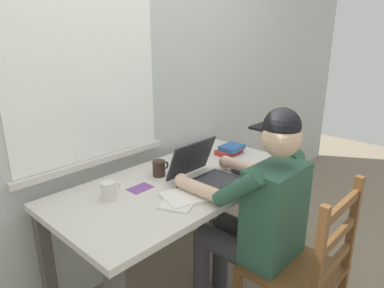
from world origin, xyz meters
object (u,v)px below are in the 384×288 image
Objects in this scene: wooden_chair at (303,271)px; coffee_mug_white at (109,190)px; coffee_mug_dark at (159,168)px; seated_person at (256,210)px; computer_mouse at (238,171)px; landscape_photo_print at (140,188)px; desk at (182,195)px; laptop at (204,173)px; book_stack_main at (230,150)px.

wooden_chair reaches higher than coffee_mug_white.
seated_person is at bearing -75.89° from coffee_mug_dark.
computer_mouse is 0.59m from landscape_photo_print.
computer_mouse is 0.77× the size of landscape_photo_print.
desk is 11.46× the size of landscape_photo_print.
laptop is 0.24m from computer_mouse.
coffee_mug_dark is (-0.34, 0.33, 0.03)m from computer_mouse.
book_stack_main is (0.54, 0.06, 0.13)m from desk.
desk is 4.51× the size of laptop.
coffee_mug_dark is (-0.11, 0.25, -0.01)m from laptop.
coffee_mug_dark is (0.37, 0.04, -0.00)m from coffee_mug_white.
laptop is 0.51m from book_stack_main.
computer_mouse is (0.23, -0.08, -0.04)m from laptop.
coffee_mug_dark is 0.58× the size of book_stack_main.
laptop is 2.54× the size of landscape_photo_print.
coffee_mug_white is (-0.52, 0.83, 0.34)m from wooden_chair.
coffee_mug_dark is at bearing 15.89° from landscape_photo_print.
coffee_mug_dark is 0.20m from landscape_photo_print.
laptop is 1.69× the size of book_stack_main.
wooden_chair reaches higher than desk.
coffee_mug_white is (-0.49, 0.21, -0.01)m from laptop.
laptop reaches higher than desk.
computer_mouse is at bearing -22.16° from coffee_mug_white.
book_stack_main is (0.96, -0.04, -0.02)m from coffee_mug_white.
desk is at bearing -173.19° from book_stack_main.
wooden_chair reaches higher than computer_mouse.
computer_mouse is 0.47m from coffee_mug_dark.
book_stack_main is 0.78m from landscape_photo_print.
seated_person reaches higher than desk.
coffee_mug_white is 0.19m from landscape_photo_print.
computer_mouse is (0.19, 0.54, 0.31)m from wooden_chair.
desk is at bearing -20.09° from landscape_photo_print.
wooden_chair is 1.04m from coffee_mug_white.
wooden_chair reaches higher than landscape_photo_print.
wooden_chair is 0.96m from book_stack_main.
laptop is at bearing -23.66° from coffee_mug_white.
laptop is 0.53m from coffee_mug_white.
landscape_photo_print is (0.19, -0.02, -0.05)m from coffee_mug_white.
wooden_chair is 0.94m from coffee_mug_dark.
coffee_mug_dark is at bearing 99.63° from wooden_chair.
book_stack_main is (0.48, 0.17, -0.02)m from laptop.
computer_mouse is at bearing -135.38° from book_stack_main.
wooden_chair is at bearing -119.40° from book_stack_main.
desk is 0.76m from wooden_chair.
landscape_photo_print is (-0.34, 0.53, 0.07)m from seated_person.
landscape_photo_print is (-0.78, 0.02, -0.03)m from book_stack_main.
coffee_mug_white is 0.57× the size of book_stack_main.
computer_mouse is 0.89× the size of coffee_mug_dark.
desk is 0.27m from landscape_photo_print.
book_stack_main is 1.50× the size of landscape_photo_print.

